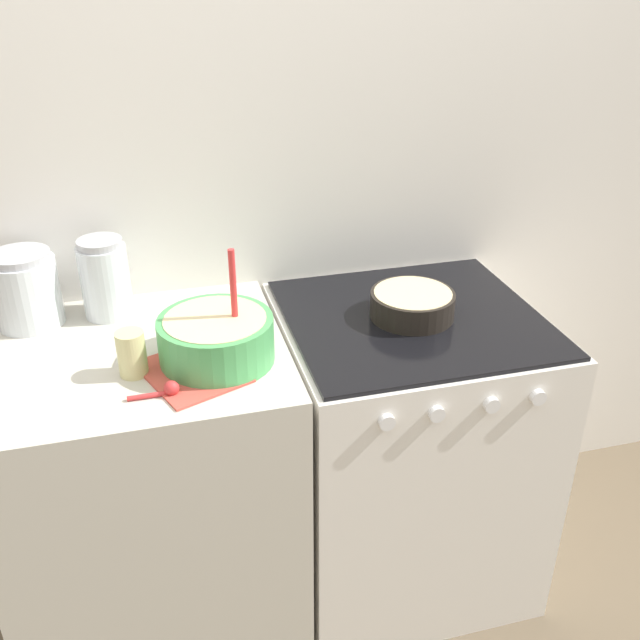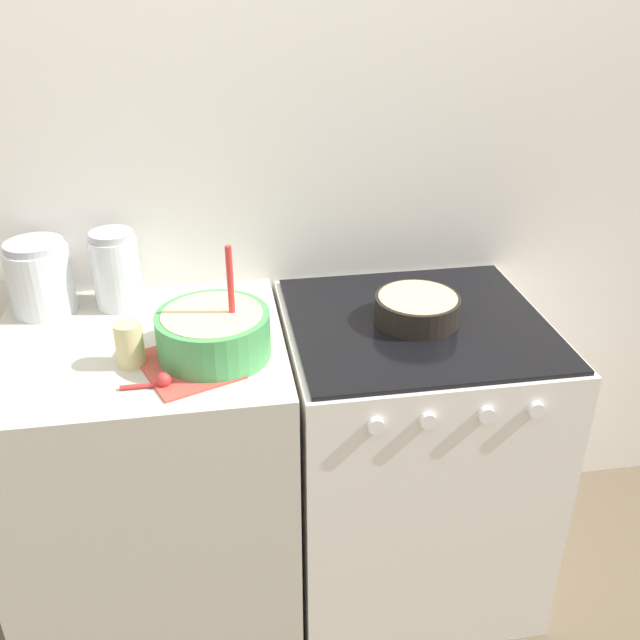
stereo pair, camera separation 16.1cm
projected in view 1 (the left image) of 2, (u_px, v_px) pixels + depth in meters
name	position (u px, v px, depth m)	size (l,w,h in m)	color
wall_back	(252.00, 193.00, 2.07)	(4.52, 0.05, 2.40)	white
countertop_cabinet	(155.00, 492.00, 2.02)	(0.76, 0.68, 0.93)	beige
stove	(404.00, 449.00, 2.20)	(0.72, 0.69, 0.93)	white
mixing_bowl	(216.00, 337.00, 1.74)	(0.28, 0.28, 0.29)	#4CA559
baking_pan	(412.00, 304.00, 1.96)	(0.23, 0.23, 0.07)	black
storage_jar_left	(27.00, 294.00, 1.90)	(0.17, 0.17, 0.21)	silver
storage_jar_middle	(106.00, 283.00, 1.94)	(0.13, 0.13, 0.22)	silver
tin_can	(132.00, 353.00, 1.69)	(0.07, 0.07, 0.11)	beige
recipe_page	(192.00, 372.00, 1.71)	(0.28, 0.31, 0.01)	#CC4C3F
measuring_spoon	(166.00, 390.00, 1.62)	(0.12, 0.04, 0.04)	red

